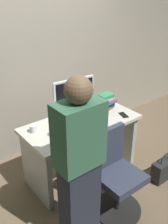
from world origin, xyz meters
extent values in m
plane|color=brown|center=(0.00, 0.00, 0.00)|extent=(9.00, 9.00, 0.00)
cube|color=#9E9384|center=(0.00, 0.92, 1.50)|extent=(6.40, 0.10, 3.00)
cube|color=beige|center=(0.00, 0.00, 0.73)|extent=(1.38, 0.67, 0.04)
cube|color=#B2B2B7|center=(-0.63, 0.00, 0.36)|extent=(0.06, 0.59, 0.71)
cube|color=#B2B2B7|center=(0.63, 0.00, 0.36)|extent=(0.06, 0.59, 0.71)
cylinder|color=black|center=(-0.08, -0.73, 0.01)|extent=(0.52, 0.52, 0.03)
cylinder|color=black|center=(-0.08, -0.73, 0.23)|extent=(0.05, 0.05, 0.39)
cube|color=#33384C|center=(-0.08, -0.73, 0.46)|extent=(0.44, 0.44, 0.08)
cube|color=#33384C|center=(-0.08, -0.54, 0.72)|extent=(0.40, 0.06, 0.44)
cube|color=#262838|center=(-0.57, -0.71, 0.42)|extent=(0.34, 0.20, 0.85)
cube|color=#38664C|center=(-0.57, -0.71, 1.14)|extent=(0.40, 0.24, 0.58)
sphere|color=brown|center=(-0.57, -0.71, 1.53)|extent=(0.22, 0.22, 0.22)
cube|color=silver|center=(0.06, 0.22, 0.76)|extent=(0.21, 0.16, 0.02)
cube|color=silver|center=(0.06, 0.22, 0.81)|extent=(0.04, 0.03, 0.08)
cube|color=silver|center=(0.06, 0.22, 1.03)|extent=(0.54, 0.08, 0.36)
cube|color=black|center=(0.06, 0.20, 1.03)|extent=(0.49, 0.06, 0.32)
cube|color=#262626|center=(0.01, -0.08, 0.76)|extent=(0.44, 0.16, 0.02)
ellipsoid|color=white|center=(0.31, -0.08, 0.77)|extent=(0.06, 0.10, 0.03)
cylinder|color=#3372B2|center=(-0.41, -0.07, 0.80)|extent=(0.08, 0.08, 0.09)
cylinder|color=silver|center=(-0.55, 0.14, 0.79)|extent=(0.08, 0.08, 0.08)
cube|color=gold|center=(0.43, 0.07, 0.77)|extent=(0.19, 0.17, 0.03)
cube|color=#3359A5|center=(0.44, 0.06, 0.80)|extent=(0.22, 0.16, 0.04)
cube|color=black|center=(0.45, 0.06, 0.84)|extent=(0.17, 0.15, 0.04)
cube|color=#594C72|center=(0.45, 0.05, 0.87)|extent=(0.21, 0.17, 0.04)
cube|color=beige|center=(0.44, 0.06, 0.91)|extent=(0.21, 0.15, 0.04)
cube|color=#338C59|center=(0.43, 0.06, 0.95)|extent=(0.18, 0.14, 0.04)
cube|color=black|center=(0.51, -0.19, 0.76)|extent=(0.11, 0.16, 0.01)
cube|color=#262628|center=(0.74, -0.71, 0.13)|extent=(0.34, 0.14, 0.26)
torus|color=#262628|center=(0.74, -0.71, 0.29)|extent=(0.18, 0.02, 0.18)
camera|label=1|loc=(-1.66, -2.15, 2.27)|focal=42.68mm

